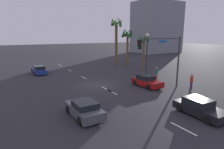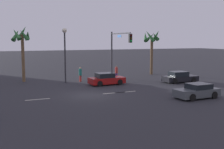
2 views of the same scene
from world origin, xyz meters
name	(u,v)px [view 2 (image 2 of 2)]	position (x,y,z in m)	size (l,w,h in m)	color
ground_plane	(90,95)	(0.00, 0.00, 0.00)	(220.00, 220.00, 0.00)	#28282D
lane_stripe_2	(37,99)	(-4.83, 0.00, 0.01)	(2.11, 0.14, 0.01)	silver
lane_stripe_3	(114,93)	(2.43, 0.00, 0.01)	(2.35, 0.14, 0.01)	silver
lane_stripe_4	(125,92)	(3.64, 0.00, 0.01)	(2.28, 0.14, 0.01)	silver
lane_stripe_5	(202,85)	(13.36, 0.00, 0.01)	(2.18, 0.14, 0.01)	silver
car_0	(180,77)	(12.46, 2.95, 0.61)	(4.28, 2.09, 1.33)	black
car_2	(197,91)	(8.14, -5.07, 0.60)	(4.01, 2.02, 1.29)	#474C51
car_3	(106,79)	(3.68, 4.94, 0.63)	(4.07, 2.04, 1.36)	maroon
traffic_signal	(118,47)	(5.59, 5.91, 4.20)	(0.61, 6.02, 6.10)	#38383D
streetlamp	(65,45)	(-0.24, 8.15, 4.50)	(0.56, 0.56, 6.47)	#2D2D33
pedestrian_0	(116,72)	(6.91, 9.13, 0.88)	(0.38, 0.38, 1.69)	#59266B
pedestrian_1	(80,74)	(1.69, 8.41, 0.95)	(0.45, 0.45, 1.80)	#BF3833
palm_tree_0	(21,40)	(-4.77, 11.23, 5.06)	(2.31, 2.50, 6.87)	brown
palm_tree_3	(151,41)	(13.44, 11.07, 4.88)	(2.79, 2.75, 6.63)	brown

